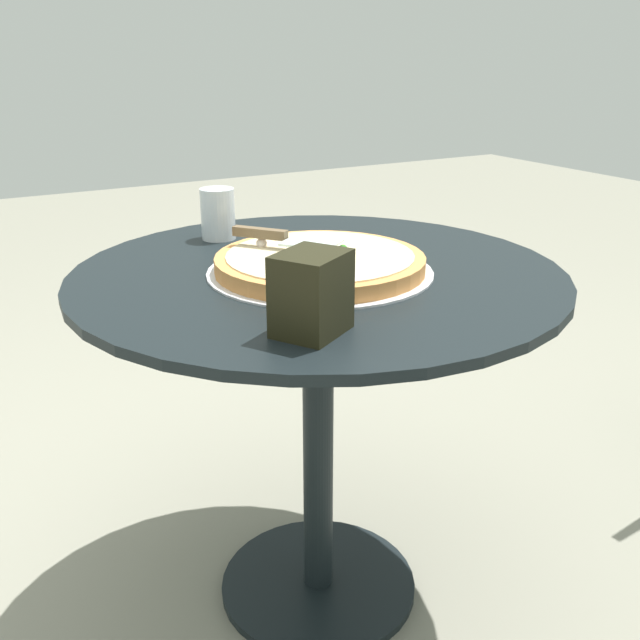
% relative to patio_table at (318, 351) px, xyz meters
% --- Properties ---
extents(ground_plane, '(10.00, 10.00, 0.00)m').
position_rel_patio_table_xyz_m(ground_plane, '(0.00, 0.00, -0.57)').
color(ground_plane, gray).
extents(patio_table, '(0.92, 0.92, 0.74)m').
position_rel_patio_table_xyz_m(patio_table, '(0.00, 0.00, 0.00)').
color(patio_table, black).
rests_on(patio_table, ground).
extents(pizza_on_tray, '(0.42, 0.42, 0.05)m').
position_rel_patio_table_xyz_m(pizza_on_tray, '(0.01, 0.02, 0.18)').
color(pizza_on_tray, silver).
rests_on(pizza_on_tray, patio_table).
extents(pizza_server, '(0.17, 0.20, 0.02)m').
position_rel_patio_table_xyz_m(pizza_server, '(0.05, -0.05, 0.23)').
color(pizza_server, silver).
rests_on(pizza_server, pizza_on_tray).
extents(drinking_cup, '(0.07, 0.07, 0.11)m').
position_rel_patio_table_xyz_m(drinking_cup, '(0.07, -0.31, 0.22)').
color(drinking_cup, silver).
rests_on(drinking_cup, patio_table).
extents(napkin_dispenser, '(0.13, 0.13, 0.12)m').
position_rel_patio_table_xyz_m(napkin_dispenser, '(0.16, 0.27, 0.23)').
color(napkin_dispenser, black).
rests_on(napkin_dispenser, patio_table).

